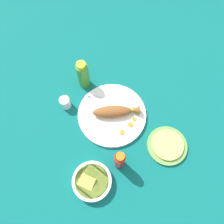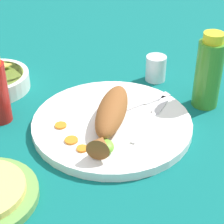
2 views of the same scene
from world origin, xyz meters
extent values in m
plane|color=#0C605B|center=(0.00, 0.00, 0.00)|extent=(4.00, 4.00, 0.00)
cylinder|color=white|center=(0.00, 0.00, 0.01)|extent=(0.33, 0.33, 0.02)
ellipsoid|color=brown|center=(0.00, 0.00, 0.04)|extent=(0.19, 0.13, 0.05)
cone|color=brown|center=(-0.10, 0.05, 0.04)|extent=(0.06, 0.06, 0.04)
cube|color=silver|center=(0.02, -0.03, 0.02)|extent=(0.04, 0.11, 0.00)
cube|color=silver|center=(0.05, -0.12, 0.02)|extent=(0.04, 0.07, 0.00)
cube|color=silver|center=(-0.04, -0.05, 0.02)|extent=(0.09, 0.08, 0.00)
cube|color=silver|center=(0.02, -0.12, 0.02)|extent=(0.06, 0.06, 0.00)
cylinder|color=orange|center=(0.01, 0.10, 0.02)|extent=(0.02, 0.02, 0.00)
cylinder|color=orange|center=(-0.08, 0.08, 0.02)|extent=(0.02, 0.02, 0.00)
cylinder|color=orange|center=(-0.05, 0.09, 0.02)|extent=(0.03, 0.03, 0.00)
ellipsoid|color=#6BB233|center=(-0.09, 0.04, 0.03)|extent=(0.04, 0.03, 0.02)
cylinder|color=#B21914|center=(0.09, 0.22, 0.07)|extent=(0.05, 0.05, 0.13)
cylinder|color=orange|center=(0.09, 0.22, 0.14)|extent=(0.03, 0.03, 0.03)
cylinder|color=#3D8428|center=(0.03, -0.22, 0.07)|extent=(0.06, 0.06, 0.15)
cylinder|color=yellow|center=(0.03, -0.22, 0.16)|extent=(0.04, 0.04, 0.02)
cylinder|color=silver|center=(0.17, -0.16, 0.03)|extent=(0.05, 0.05, 0.06)
cylinder|color=white|center=(0.17, -0.16, 0.01)|extent=(0.04, 0.04, 0.03)
cylinder|color=white|center=(0.23, 0.22, 0.02)|extent=(0.16, 0.16, 0.04)
cylinder|color=olive|center=(0.23, 0.22, 0.03)|extent=(0.14, 0.14, 0.01)
cube|color=gold|center=(0.26, 0.22, 0.04)|extent=(0.09, 0.09, 0.02)
cylinder|color=#6B9E4C|center=(-0.14, 0.26, 0.01)|extent=(0.18, 0.18, 0.01)
cylinder|color=#E0C666|center=(-0.14, 0.26, 0.02)|extent=(0.14, 0.14, 0.01)
camera|label=1|loc=(0.21, 0.35, 0.97)|focal=35.00mm
camera|label=2|loc=(-0.65, 0.19, 0.49)|focal=65.00mm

